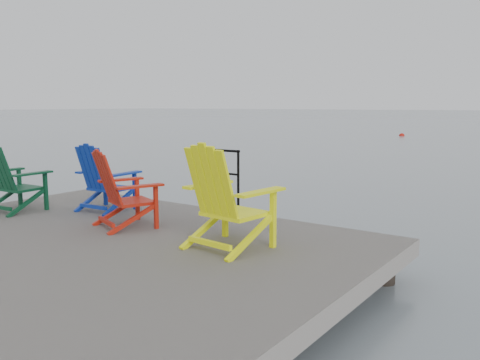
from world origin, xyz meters
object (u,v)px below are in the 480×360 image
Objects in this scene: chair_blue at (103,178)px; buoy_b at (402,136)px; chair_red at (122,189)px; chair_yellow at (226,197)px; handrail at (226,174)px; chair_green at (12,178)px.

buoy_b is at bearing 95.48° from chair_blue.
buoy_b is (-5.76, 29.12, -0.99)m from chair_red.
handrail is at bearing 132.80° from chair_yellow.
chair_blue is (1.03, 0.79, -0.01)m from chair_green.
chair_red is at bearing -174.89° from chair_yellow.
chair_red is at bearing -107.30° from handrail.
chair_green is 2.75× the size of buoy_b.
chair_blue is 2.70× the size of buoy_b.
handrail is 2.52× the size of buoy_b.
chair_yellow reaches higher than chair_blue.
chair_green is 2.04m from chair_red.
chair_blue reaches higher than buoy_b.
chair_red is (-0.48, -1.53, -0.05)m from handrail.
chair_green reaches higher than chair_red.
chair_blue is 2.68m from chair_yellow.
handrail is 0.93× the size of chair_red.
handrail is at bearing -77.27° from buoy_b.
buoy_b is (-6.24, 27.60, -1.04)m from handrail.
chair_red is 29.70m from buoy_b.
chair_yellow is 3.13× the size of buoy_b.
handrail is 1.77m from chair_blue.
chair_yellow is at bearing -53.17° from handrail.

